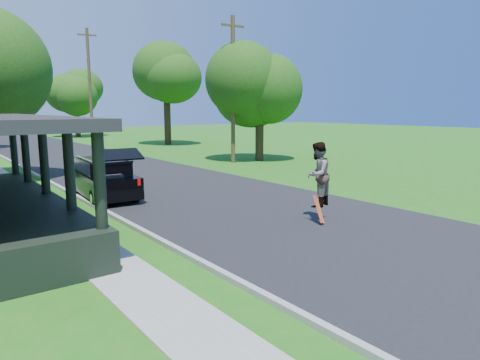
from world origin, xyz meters
TOP-DOWN VIEW (x-y plane):
  - ground at (0.00, 0.00)m, footprint 140.00×140.00m
  - street at (0.00, 20.00)m, footprint 8.00×120.00m
  - curb at (-4.05, 20.00)m, footprint 0.15×120.00m
  - black_suv at (-3.20, 8.54)m, footprint 1.91×4.34m
  - skateboarder at (0.69, 1.50)m, footprint 1.13×1.02m
  - skateboard at (0.45, 1.20)m, footprint 0.32×0.52m
  - tree_right_near at (8.94, 14.17)m, footprint 6.06×5.81m
  - tree_right_mid at (10.16, 29.03)m, footprint 6.71×6.38m
  - tree_right_far at (6.79, 45.29)m, footprint 6.04×5.95m
  - utility_pole_near at (7.00, 14.31)m, footprint 1.55×0.27m
  - utility_pole_far at (4.51, 32.99)m, footprint 1.63×0.48m

SIDE VIEW (x-z plane):
  - ground at x=0.00m, z-range 0.00..0.00m
  - street at x=0.00m, z-range -0.01..0.01m
  - curb at x=-4.05m, z-range -0.06..0.06m
  - skateboard at x=0.45m, z-range 0.01..0.82m
  - black_suv at x=-3.20m, z-range -0.23..1.74m
  - skateboarder at x=0.69m, z-range 0.43..2.35m
  - utility_pole_near at x=7.00m, z-range 0.14..8.90m
  - tree_right_near at x=8.94m, z-range 1.02..8.68m
  - utility_pole_far at x=4.51m, z-range 0.15..10.60m
  - tree_right_far at x=6.79m, z-range 1.22..10.05m
  - tree_right_mid at x=10.16m, z-range 1.76..11.46m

